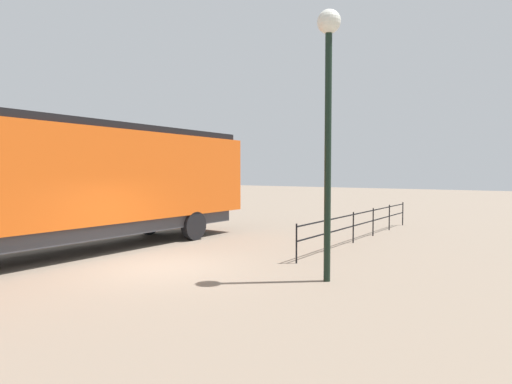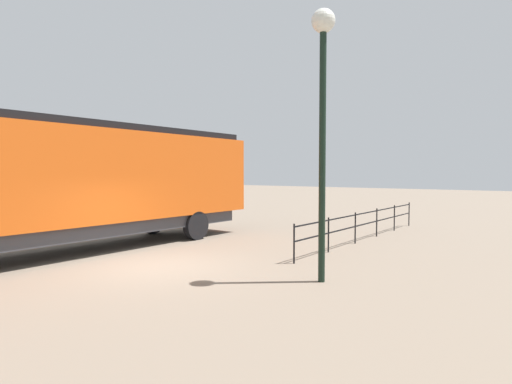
# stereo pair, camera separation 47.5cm
# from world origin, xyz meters

# --- Properties ---
(ground_plane) EXTENTS (120.00, 120.00, 0.00)m
(ground_plane) POSITION_xyz_m (0.00, 0.00, 0.00)
(ground_plane) COLOR #756656
(locomotive) EXTENTS (2.92, 15.48, 4.23)m
(locomotive) POSITION_xyz_m (-3.78, -0.53, 2.37)
(locomotive) COLOR #D15114
(locomotive) RESTS_ON ground_plane
(lamp_post) EXTENTS (0.56, 0.56, 6.41)m
(lamp_post) POSITION_xyz_m (4.40, 1.29, 4.65)
(lamp_post) COLOR black
(lamp_post) RESTS_ON ground_plane
(platform_fence) EXTENTS (0.05, 10.66, 1.15)m
(platform_fence) POSITION_xyz_m (2.83, 7.90, 0.75)
(platform_fence) COLOR black
(platform_fence) RESTS_ON ground_plane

